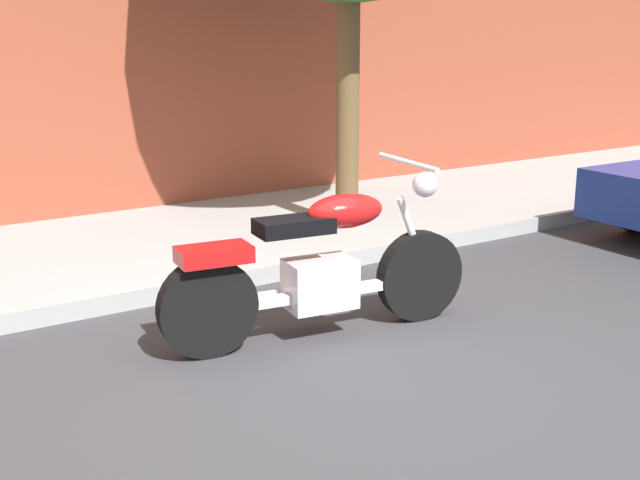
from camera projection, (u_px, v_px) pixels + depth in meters
name	position (u px, v px, depth m)	size (l,w,h in m)	color
ground_plane	(361.00, 371.00, 4.87)	(60.00, 60.00, 0.00)	#38383D
sidewalk	(158.00, 247.00, 7.30)	(18.84, 2.54, 0.14)	#9A9A9A
motorcycle	(319.00, 268.00, 5.30)	(2.13, 0.72, 1.12)	black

